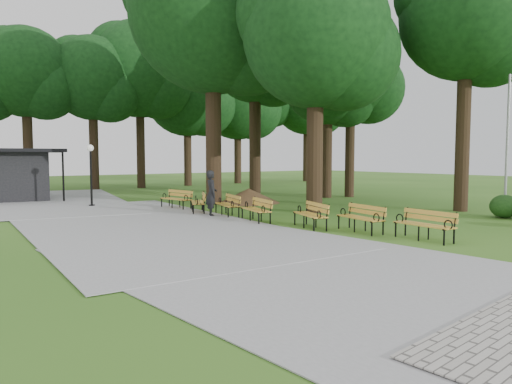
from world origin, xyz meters
TOP-DOWN VIEW (x-y plane):
  - ground at (0.00, 0.00)m, footprint 100.00×100.00m
  - path at (-4.00, 3.00)m, footprint 12.00×38.00m
  - person at (-0.57, 3.38)m, footprint 0.65×0.79m
  - kiosk at (-5.97, 15.41)m, footprint 5.01×4.51m
  - lamp_post at (-3.39, 9.95)m, footprint 0.32×0.32m
  - dirt_mound at (3.70, 6.92)m, footprint 2.89×2.89m
  - metal_pole at (9.14, -3.43)m, footprint 0.10×0.10m
  - bench_0 at (1.63, -4.85)m, footprint 0.73×1.93m
  - bench_1 at (1.32, -2.74)m, footprint 0.93×1.98m
  - bench_2 at (0.58, -1.20)m, footprint 1.21×2.00m
  - bench_3 at (-0.03, 1.09)m, footprint 1.06×2.00m
  - bench_4 at (0.06, 3.22)m, footprint 1.08×2.00m
  - bench_5 at (-0.41, 4.82)m, footprint 1.41×1.99m
  - bench_6 at (-0.47, 6.82)m, footprint 0.99×1.99m
  - lawn_tree_0 at (3.75, 2.02)m, footprint 6.22×6.22m
  - lawn_tree_1 at (9.42, 7.10)m, footprint 5.37×5.37m
  - lawn_tree_2 at (2.19, 7.88)m, footprint 8.45×8.45m
  - lawn_tree_3 at (9.32, -1.42)m, footprint 5.68×5.68m
  - lawn_tree_4 at (7.94, 12.28)m, footprint 6.16×6.16m
  - lawn_tree_5 at (10.90, 6.67)m, footprint 5.55×5.55m
  - tree_backdrop at (6.78, 22.76)m, footprint 35.72×9.68m
  - shrub_1 at (8.51, -3.72)m, footprint 1.08×1.08m

SIDE VIEW (x-z plane):
  - ground at x=0.00m, z-range 0.00..0.00m
  - shrub_1 at x=8.51m, z-range -0.46..0.46m
  - path at x=-4.00m, z-range 0.00..0.06m
  - dirt_mound at x=3.70m, z-range 0.00..0.77m
  - bench_0 at x=1.63m, z-range 0.00..0.88m
  - bench_1 at x=1.32m, z-range 0.00..0.88m
  - bench_2 at x=0.58m, z-range 0.00..0.88m
  - bench_3 at x=-0.03m, z-range 0.00..0.88m
  - bench_4 at x=0.06m, z-range 0.00..0.88m
  - bench_5 at x=-0.41m, z-range 0.00..0.88m
  - bench_6 at x=-0.47m, z-range 0.00..0.88m
  - person at x=-0.57m, z-range 0.00..1.85m
  - kiosk at x=-5.97m, z-range 0.00..2.82m
  - lamp_post at x=-3.39m, z-range 0.67..3.65m
  - metal_pole at x=9.14m, z-range 0.00..5.66m
  - lawn_tree_1 at x=9.42m, z-range 2.07..11.67m
  - lawn_tree_5 at x=10.90m, z-range 2.19..12.22m
  - lawn_tree_0 at x=3.75m, z-range 2.16..12.81m
  - tree_backdrop at x=6.78m, z-range 0.00..16.60m
  - lawn_tree_3 at x=9.32m, z-range 2.77..14.12m
  - lawn_tree_4 at x=7.94m, z-range 2.86..14.95m
  - lawn_tree_2 at x=2.19m, z-range 2.73..16.74m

